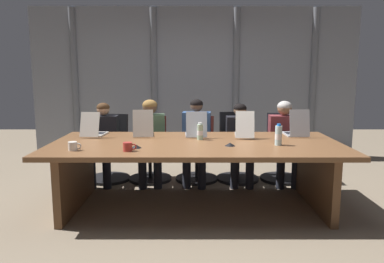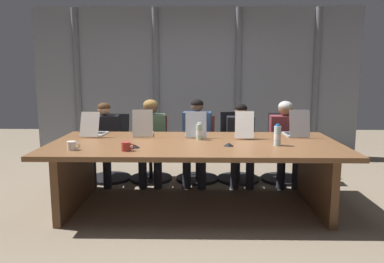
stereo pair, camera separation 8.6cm
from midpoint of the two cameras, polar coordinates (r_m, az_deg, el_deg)
ground_plane at (r=4.38m, az=-0.12°, el=-11.41°), size 11.43×11.43×0.00m
conference_table at (r=4.21m, az=-0.12°, el=-3.85°), size 3.22×1.46×0.75m
curtain_backdrop at (r=6.70m, az=-0.12°, el=7.33°), size 5.72×0.17×2.64m
laptop_left_end at (r=4.75m, az=-15.29°, el=0.06°), size 0.26×0.44×0.30m
laptop_left_mid at (r=4.63m, az=-8.05°, el=0.12°), size 0.28×0.44×0.33m
laptop_center at (r=4.56m, az=-0.05°, el=0.03°), size 0.26×0.42×0.31m
laptop_right_mid at (r=4.58m, az=7.29°, el=0.01°), size 0.26×0.49×0.32m
laptop_right_end at (r=4.75m, az=14.90°, el=0.13°), size 0.24×0.42×0.34m
office_chair_left_end at (r=5.50m, az=-12.99°, el=-3.60°), size 0.60×0.61×0.93m
office_chair_left_mid at (r=5.40m, az=-6.93°, el=-3.77°), size 0.60×0.60×0.89m
office_chair_center at (r=5.36m, az=0.21°, el=-3.78°), size 0.60×0.60×0.90m
office_chair_right_mid at (r=5.40m, az=6.28°, el=-3.57°), size 0.60×0.61×0.96m
office_chair_right_end at (r=5.51m, az=12.96°, el=-3.56°), size 0.60×0.61×0.94m
person_left_end at (r=5.30m, az=-13.99°, el=-1.04°), size 0.40×0.55×1.11m
person_left_mid at (r=5.19m, az=-6.98°, el=-0.66°), size 0.44×0.57×1.15m
person_center at (r=5.15m, az=0.02°, el=-0.78°), size 0.43×0.57×1.16m
person_right_mid at (r=5.18m, az=6.75°, el=-1.14°), size 0.38×0.55×1.10m
person_right_end at (r=5.30m, az=13.35°, el=-0.77°), size 0.43×0.56×1.13m
water_bottle_primary at (r=4.10m, az=12.31°, el=-0.60°), size 0.07×0.07×0.23m
water_bottle_secondary at (r=4.32m, az=0.54°, el=-0.07°), size 0.07×0.07×0.20m
coffee_mug_near at (r=3.95m, az=-18.36°, el=-2.13°), size 0.13×0.09×0.09m
coffee_mug_far at (r=3.78m, az=-10.48°, el=-2.30°), size 0.14×0.09×0.09m
conference_mic_left_side at (r=3.99m, az=5.08°, el=-1.95°), size 0.11×0.11×0.03m
conference_mic_middle at (r=3.92m, az=-9.23°, el=-2.25°), size 0.11×0.11×0.03m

